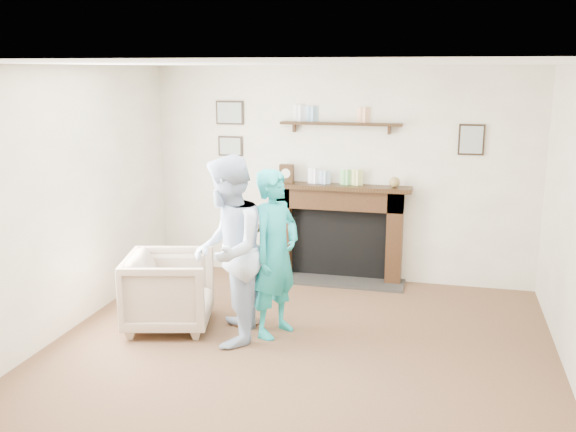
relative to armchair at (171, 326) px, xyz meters
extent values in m
plane|color=brown|center=(1.34, -0.57, 0.00)|extent=(5.00, 5.00, 0.00)
cube|color=beige|center=(1.34, 1.93, 1.25)|extent=(4.50, 0.04, 2.50)
cube|color=beige|center=(-0.91, -0.57, 1.25)|extent=(0.04, 5.00, 2.50)
cube|color=white|center=(1.34, -0.57, 2.50)|extent=(4.50, 5.00, 0.04)
cube|color=black|center=(0.68, 1.83, 0.55)|extent=(0.18, 0.20, 1.10)
cube|color=black|center=(2.00, 1.83, 0.55)|extent=(0.18, 0.20, 1.10)
cube|color=black|center=(1.34, 1.83, 0.98)|extent=(1.50, 0.20, 0.24)
cube|color=black|center=(1.34, 1.90, 0.43)|extent=(1.14, 0.06, 0.86)
cube|color=#2C2A27|center=(1.34, 1.71, 0.01)|extent=(1.60, 0.44, 0.03)
cube|color=black|center=(1.34, 1.80, 1.12)|extent=(1.68, 0.26, 0.05)
cube|color=black|center=(1.34, 1.86, 1.85)|extent=(1.40, 0.15, 0.03)
cube|color=black|center=(-0.01, 1.92, 1.95)|extent=(0.34, 0.03, 0.28)
cube|color=black|center=(-0.01, 1.92, 1.55)|extent=(0.30, 0.03, 0.24)
cube|color=black|center=(2.79, 1.92, 1.70)|extent=(0.28, 0.03, 0.34)
cube|color=black|center=(0.72, 1.80, 1.26)|extent=(0.16, 0.09, 0.22)
cylinder|color=beige|center=(0.72, 1.75, 1.27)|extent=(0.11, 0.01, 0.11)
sphere|color=green|center=(1.98, 1.80, 1.21)|extent=(0.12, 0.12, 0.12)
imported|color=tan|center=(0.00, 0.00, 0.00)|extent=(0.98, 0.96, 0.74)
imported|color=#ADC0D9|center=(0.67, -0.17, 0.00)|extent=(0.81, 0.95, 1.73)
imported|color=#20B7A2|center=(1.04, 0.09, 0.00)|extent=(0.57, 0.68, 1.58)
cylinder|color=black|center=(0.68, 0.26, 0.01)|extent=(0.29, 0.29, 0.02)
cylinder|color=black|center=(0.68, 0.26, 0.49)|extent=(0.06, 0.06, 0.93)
cylinder|color=black|center=(0.68, 0.26, 0.97)|extent=(0.35, 0.35, 0.03)
cylinder|color=silver|center=(0.68, 0.26, 0.99)|extent=(0.24, 0.24, 0.01)
cylinder|color=white|center=(0.68, 0.26, 1.02)|extent=(0.19, 0.19, 0.07)
cylinder|color=beige|center=(0.68, 0.26, 1.08)|extent=(0.01, 0.01, 0.05)
sphere|color=orange|center=(0.68, 0.26, 1.12)|extent=(0.02, 0.02, 0.02)
camera|label=1|loc=(2.53, -5.42, 2.46)|focal=40.00mm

